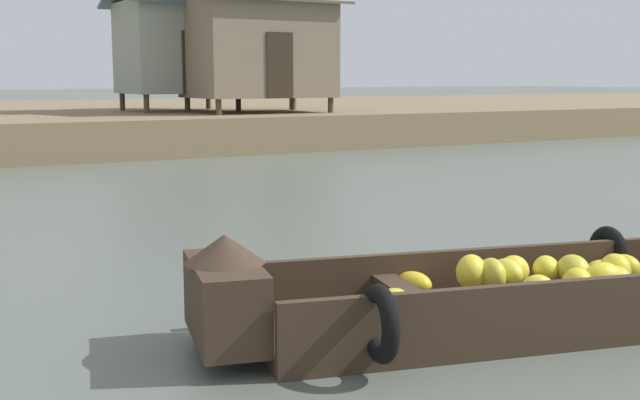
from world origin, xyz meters
name	(u,v)px	position (x,y,z in m)	size (l,w,h in m)	color
ground_plane	(237,211)	(0.00, 10.00, 0.00)	(300.00, 300.00, 0.00)	#596056
riverbank_strip	(20,123)	(0.00, 27.86, 0.48)	(160.00, 20.00, 0.96)	#7F6B4C
banana_boat	(516,291)	(-0.43, 3.70, 0.30)	(5.04, 2.18, 0.87)	#3D2D21
stilt_house_left	(178,46)	(3.86, 22.95, 2.91)	(3.94, 3.29, 3.83)	#4C3826
stilt_house_mid_left	(258,46)	(5.49, 20.79, 2.85)	(4.60, 3.25, 3.83)	#4C3826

